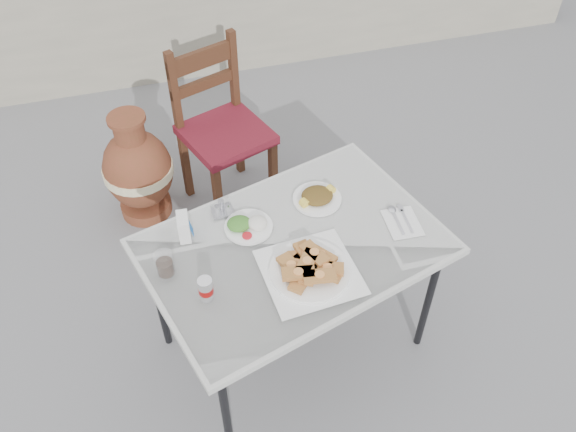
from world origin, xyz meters
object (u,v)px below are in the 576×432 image
object	(u,v)px
salad_chopped_plate	(317,197)
terracotta_urn	(138,170)
cafe_table	(294,252)
pide_plate	(310,267)
soda_can	(206,289)
cola_glass	(165,265)
salad_rice_plate	(248,225)
napkin_holder	(184,227)
chair	(222,128)
condiment_caddy	(222,210)

from	to	relation	value
salad_chopped_plate	terracotta_urn	world-z (taller)	salad_chopped_plate
cafe_table	pide_plate	world-z (taller)	pide_plate
soda_can	cola_glass	size ratio (longest dim) A/B	0.97
salad_rice_plate	soda_can	size ratio (longest dim) A/B	2.01
napkin_holder	soda_can	bearing A→B (deg)	-80.86
cafe_table	napkin_holder	world-z (taller)	napkin_holder
soda_can	chair	xyz separation A→B (m)	(0.29, 1.24, -0.26)
cafe_table	pide_plate	xyz separation A→B (m)	(0.02, -0.15, 0.08)
pide_plate	soda_can	bearing A→B (deg)	-178.54
chair	pide_plate	bearing A→B (deg)	-105.00
chair	salad_chopped_plate	bearing A→B (deg)	-93.80
cola_glass	soda_can	bearing A→B (deg)	-50.94
pide_plate	terracotta_urn	world-z (taller)	pide_plate
cafe_table	salad_rice_plate	size ratio (longest dim) A/B	6.69
cola_glass	condiment_caddy	xyz separation A→B (m)	(0.27, 0.25, -0.02)
salad_rice_plate	chair	world-z (taller)	chair
pide_plate	cola_glass	size ratio (longest dim) A/B	3.69
salad_chopped_plate	soda_can	bearing A→B (deg)	-145.16
cola_glass	napkin_holder	distance (m)	0.19
napkin_holder	condiment_caddy	bearing A→B (deg)	30.90
napkin_holder	chair	world-z (taller)	chair
salad_chopped_plate	terracotta_urn	xyz separation A→B (m)	(-0.73, 0.86, -0.41)
salad_chopped_plate	condiment_caddy	size ratio (longest dim) A/B	2.30
soda_can	terracotta_urn	distance (m)	1.33
salad_rice_plate	condiment_caddy	xyz separation A→B (m)	(-0.08, 0.11, 0.00)
soda_can	cola_glass	world-z (taller)	cola_glass
salad_rice_plate	condiment_caddy	distance (m)	0.14
soda_can	salad_rice_plate	bearing A→B (deg)	53.20
soda_can	napkin_holder	size ratio (longest dim) A/B	0.91
pide_plate	napkin_holder	size ratio (longest dim) A/B	3.46
condiment_caddy	chair	distance (m)	0.88
condiment_caddy	chair	bearing A→B (deg)	80.06
pide_plate	salad_rice_plate	size ratio (longest dim) A/B	1.89
pide_plate	condiment_caddy	distance (m)	0.47
cafe_table	condiment_caddy	xyz separation A→B (m)	(-0.24, 0.24, 0.07)
condiment_caddy	terracotta_urn	distance (m)	0.98
salad_chopped_plate	condiment_caddy	distance (m)	0.40
salad_chopped_plate	cola_glass	bearing A→B (deg)	-161.74
soda_can	terracotta_urn	world-z (taller)	soda_can
soda_can	napkin_holder	xyz separation A→B (m)	(-0.03, 0.32, 0.00)
salad_rice_plate	condiment_caddy	bearing A→B (deg)	126.70
salad_chopped_plate	salad_rice_plate	bearing A→B (deg)	-166.10
salad_rice_plate	condiment_caddy	size ratio (longest dim) A/B	2.19
napkin_holder	cafe_table	bearing A→B (deg)	-16.97
soda_can	condiment_caddy	distance (m)	0.43
condiment_caddy	napkin_holder	bearing A→B (deg)	-153.22
cafe_table	soda_can	bearing A→B (deg)	-156.41
cafe_table	salad_chopped_plate	xyz separation A→B (m)	(0.16, 0.21, 0.07)
napkin_holder	condiment_caddy	xyz separation A→B (m)	(0.17, 0.09, -0.03)
soda_can	chair	world-z (taller)	chair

